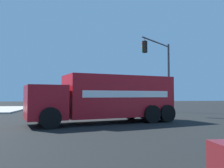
# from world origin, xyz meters

# --- Properties ---
(ground_plane) EXTENTS (100.00, 100.00, 0.00)m
(ground_plane) POSITION_xyz_m (0.00, 0.00, 0.00)
(ground_plane) COLOR black
(delivery_truck) EXTENTS (4.88, 8.56, 2.65)m
(delivery_truck) POSITION_xyz_m (0.82, 0.77, 1.41)
(delivery_truck) COLOR #AD141E
(delivery_truck) RESTS_ON ground
(traffic_light_primary) EXTENTS (3.42, 3.57, 6.42)m
(traffic_light_primary) POSITION_xyz_m (-5.99, 6.48, 4.24)
(traffic_light_primary) COLOR #38383D
(traffic_light_primary) RESTS_ON ground
(sedan_silver) EXTENTS (2.14, 4.35, 1.31)m
(sedan_silver) POSITION_xyz_m (-12.41, 3.32, 0.63)
(sedan_silver) COLOR #B7BABF
(sedan_silver) RESTS_ON ground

